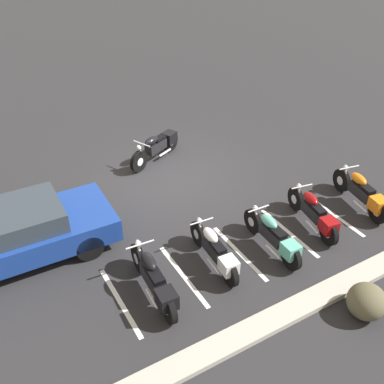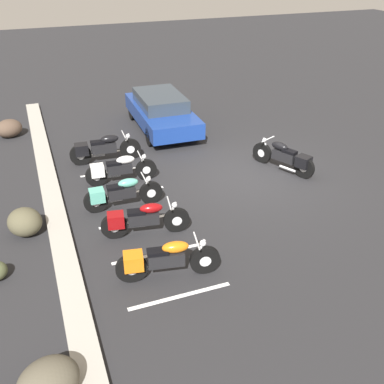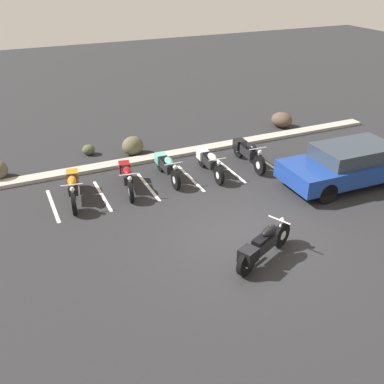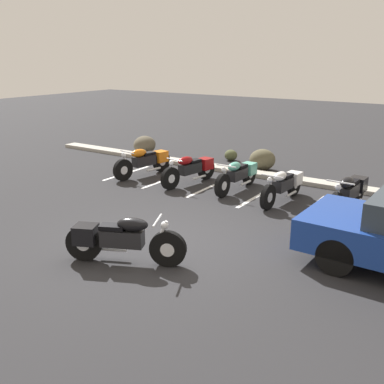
{
  "view_description": "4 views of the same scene",
  "coord_description": "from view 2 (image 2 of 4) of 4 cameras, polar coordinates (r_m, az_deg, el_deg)",
  "views": [
    {
      "loc": [
        5.03,
        9.9,
        6.98
      ],
      "look_at": [
        0.49,
        2.07,
        0.82
      ],
      "focal_mm": 42.0,
      "sensor_mm": 36.0,
      "label": 1
    },
    {
      "loc": [
        -10.56,
        5.89,
        6.04
      ],
      "look_at": [
        -1.2,
        2.34,
        0.49
      ],
      "focal_mm": 42.0,
      "sensor_mm": 36.0,
      "label": 2
    },
    {
      "loc": [
        -5.23,
        -8.34,
        6.51
      ],
      "look_at": [
        -0.93,
        1.13,
        0.99
      ],
      "focal_mm": 42.0,
      "sensor_mm": 36.0,
      "label": 3
    },
    {
      "loc": [
        4.94,
        -6.38,
        3.5
      ],
      "look_at": [
        0.08,
        0.92,
        0.83
      ],
      "focal_mm": 42.0,
      "sensor_mm": 36.0,
      "label": 4
    }
  ],
  "objects": [
    {
      "name": "parked_bike_2",
      "position": [
        11.66,
        -9.21,
        -0.17
      ],
      "size": [
        0.58,
        2.06,
        0.81
      ],
      "rotation": [
        0.0,
        0.0,
        -1.6
      ],
      "color": "black",
      "rests_on": "ground"
    },
    {
      "name": "landscape_rock_1",
      "position": [
        17.3,
        -22.22,
        7.5
      ],
      "size": [
        1.05,
        1.13,
        0.63
      ],
      "primitive_type": "ellipsoid",
      "rotation": [
        0.0,
        0.0,
        1.95
      ],
      "color": "brown",
      "rests_on": "ground"
    },
    {
      "name": "stall_line_5",
      "position": [
        15.14,
        -10.88,
        4.94
      ],
      "size": [
        0.1,
        2.1,
        0.0
      ],
      "primitive_type": "cube",
      "color": "white",
      "rests_on": "ground"
    },
    {
      "name": "concrete_curb",
      "position": [
        12.14,
        -17.09,
        -1.94
      ],
      "size": [
        18.0,
        0.5,
        0.12
      ],
      "primitive_type": "cube",
      "color": "#A8A399",
      "rests_on": "ground"
    },
    {
      "name": "ground",
      "position": [
        13.52,
        7.49,
        2.19
      ],
      "size": [
        60.0,
        60.0,
        0.0
      ],
      "primitive_type": "plane",
      "color": "#262628"
    },
    {
      "name": "motorcycle_black_featured",
      "position": [
        13.75,
        11.84,
        4.37
      ],
      "size": [
        2.01,
        1.06,
        0.85
      ],
      "rotation": [
        0.0,
        0.0,
        0.43
      ],
      "color": "black",
      "rests_on": "ground"
    },
    {
      "name": "stall_line_4",
      "position": [
        13.81,
        -9.69,
        2.64
      ],
      "size": [
        0.1,
        2.1,
        0.0
      ],
      "primitive_type": "cube",
      "color": "white",
      "rests_on": "ground"
    },
    {
      "name": "parked_bike_3",
      "position": [
        12.94,
        -9.43,
        2.87
      ],
      "size": [
        0.57,
        2.05,
        0.8
      ],
      "rotation": [
        0.0,
        0.0,
        -1.63
      ],
      "color": "black",
      "rests_on": "ground"
    },
    {
      "name": "parked_bike_1",
      "position": [
        10.51,
        -6.49,
        -3.44
      ],
      "size": [
        0.7,
        2.07,
        0.82
      ],
      "rotation": [
        0.0,
        0.0,
        -1.74
      ],
      "color": "black",
      "rests_on": "ground"
    },
    {
      "name": "parked_bike_4",
      "position": [
        14.3,
        -11.39,
        5.45
      ],
      "size": [
        0.62,
        2.22,
        0.87
      ],
      "rotation": [
        0.0,
        0.0,
        -1.63
      ],
      "color": "black",
      "rests_on": "ground"
    },
    {
      "name": "car_blue",
      "position": [
        16.72,
        -3.91,
        10.23
      ],
      "size": [
        4.35,
        1.91,
        1.29
      ],
      "rotation": [
        0.0,
        0.0,
        3.12
      ],
      "color": "black",
      "rests_on": "ground"
    },
    {
      "name": "stall_line_3",
      "position": [
        12.53,
        -8.26,
        -0.15
      ],
      "size": [
        0.1,
        2.1,
        0.0
      ],
      "primitive_type": "cube",
      "color": "white",
      "rests_on": "ground"
    },
    {
      "name": "stall_line_0",
      "position": [
        9.02,
        -1.51,
        -13.08
      ],
      "size": [
        0.1,
        2.1,
        0.0
      ],
      "primitive_type": "cube",
      "color": "white",
      "rests_on": "ground"
    },
    {
      "name": "traffic_cone",
      "position": [
        15.59,
        -3.87,
        7.17
      ],
      "size": [
        0.4,
        0.4,
        0.56
      ],
      "color": "black",
      "rests_on": "ground"
    },
    {
      "name": "parked_bike_0",
      "position": [
        9.19,
        -3.69,
        -8.56
      ],
      "size": [
        0.74,
        2.14,
        0.85
      ],
      "rotation": [
        0.0,
        0.0,
        -1.75
      ],
      "color": "black",
      "rests_on": "ground"
    },
    {
      "name": "landscape_rock_3",
      "position": [
        11.23,
        -20.47,
        -3.58
      ],
      "size": [
        1.11,
        1.1,
        0.67
      ],
      "primitive_type": "ellipsoid",
      "rotation": [
        0.0,
        0.0,
        2.23
      ],
      "color": "brown",
      "rests_on": "ground"
    },
    {
      "name": "stall_line_1",
      "position": [
        10.11,
        -4.32,
        -7.8
      ],
      "size": [
        0.1,
        2.1,
        0.0
      ],
      "primitive_type": "cube",
      "color": "white",
      "rests_on": "ground"
    },
    {
      "name": "stall_line_2",
      "position": [
        11.29,
        -6.51,
        -3.57
      ],
      "size": [
        0.1,
        2.1,
        0.0
      ],
      "primitive_type": "cube",
      "color": "white",
      "rests_on": "ground"
    },
    {
      "name": "landscape_rock_0",
      "position": [
        7.57,
        -17.78,
        -21.98
      ],
      "size": [
        1.08,
        1.17,
        0.66
      ],
      "primitive_type": "ellipsoid",
      "rotation": [
        0.0,
        0.0,
        1.93
      ],
      "color": "brown",
      "rests_on": "ground"
    }
  ]
}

